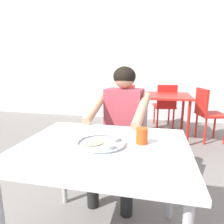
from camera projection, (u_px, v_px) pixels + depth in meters
The scene contains 10 objects.
back_wall at pixel (141, 42), 4.39m from camera, with size 12.00×0.12×3.40m, color white.
table_foreground at pixel (103, 157), 1.23m from camera, with size 1.02×0.84×0.72m.
thali_tray at pixel (101, 143), 1.22m from camera, with size 0.30×0.30×0.03m.
drinking_cup at pixel (142, 135), 1.23m from camera, with size 0.07×0.07×0.10m.
chair_foreground at pixel (126, 135), 2.09m from camera, with size 0.44×0.45×0.83m.
diner_foreground at pixel (121, 120), 1.84m from camera, with size 0.54×0.59×1.19m.
table_background_red at pixel (165, 100), 3.36m from camera, with size 0.81×0.82×0.73m.
chair_red_left at pixel (124, 107), 3.53m from camera, with size 0.47×0.47×0.87m.
chair_red_right at pixel (207, 111), 3.20m from camera, with size 0.48×0.48×0.85m.
chair_red_far at pixel (165, 103), 3.93m from camera, with size 0.46×0.50×0.85m.
Camera 1 is at (0.37, -1.12, 1.19)m, focal length 32.44 mm.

